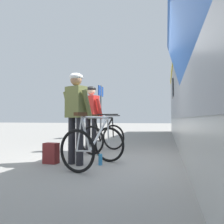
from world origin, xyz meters
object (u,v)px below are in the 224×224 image
bicycle_near_black (103,137)px  platform_sign_post (101,103)px  cyclist_far_in_olive (76,110)px  water_bottle_by_the_backpack (50,158)px  backpack_on_platform (51,153)px  cyclist_near_in_red (91,112)px  water_bottle_near_the_bikes (100,159)px  bicycle_far_white (94,145)px

bicycle_near_black → platform_sign_post: bearing=108.2°
cyclist_far_in_olive → water_bottle_by_the_backpack: size_ratio=9.66×
backpack_on_platform → water_bottle_by_the_backpack: (-0.09, 0.11, -0.11)m
cyclist_near_in_red → cyclist_far_in_olive: (0.29, -1.65, 0.00)m
cyclist_far_in_olive → bicycle_near_black: bearing=87.6°
bicycle_near_black → water_bottle_by_the_backpack: (-0.68, -1.52, -0.31)m
cyclist_near_in_red → platform_sign_post: size_ratio=0.73×
bicycle_near_black → cyclist_near_in_red: bearing=173.8°
backpack_on_platform → platform_sign_post: platform_sign_post is taller
cyclist_near_in_red → bicycle_near_black: size_ratio=1.43×
cyclist_near_in_red → water_bottle_near_the_bikes: bearing=-64.4°
cyclist_far_in_olive → water_bottle_by_the_backpack: 1.14m
backpack_on_platform → water_bottle_by_the_backpack: backpack_on_platform is taller
bicycle_near_black → water_bottle_near_the_bikes: (0.40, -1.53, -0.30)m
backpack_on_platform → bicycle_near_black: bearing=75.1°
cyclist_near_in_red → bicycle_near_black: bearing=-6.2°
water_bottle_by_the_backpack → cyclist_near_in_red: bearing=78.2°
water_bottle_near_the_bikes → bicycle_far_white: bearing=-108.6°
bicycle_near_black → platform_sign_post: platform_sign_post is taller
cyclist_far_in_olive → backpack_on_platform: bearing=-178.2°
water_bottle_by_the_backpack → platform_sign_post: size_ratio=0.08×
bicycle_far_white → platform_sign_post: 5.98m
cyclist_far_in_olive → bicycle_near_black: (0.07, 1.61, -0.65)m
water_bottle_by_the_backpack → platform_sign_post: (-0.61, 5.43, 1.53)m
bicycle_near_black → water_bottle_near_the_bikes: bicycle_near_black is taller
cyclist_near_in_red → platform_sign_post: (-0.93, 3.87, 0.57)m
cyclist_near_in_red → platform_sign_post: 4.03m
bicycle_near_black → bicycle_far_white: bearing=-78.7°
cyclist_near_in_red → backpack_on_platform: cyclist_near_in_red is taller
bicycle_near_black → water_bottle_near_the_bikes: 1.61m
cyclist_near_in_red → water_bottle_near_the_bikes: cyclist_near_in_red is taller
cyclist_far_in_olive → platform_sign_post: size_ratio=0.73×
cyclist_far_in_olive → water_bottle_by_the_backpack: (-0.61, 0.09, -0.96)m
cyclist_far_in_olive → backpack_on_platform: (-0.52, -0.02, -0.85)m
bicycle_far_white → backpack_on_platform: bearing=175.1°
bicycle_far_white → water_bottle_by_the_backpack: size_ratio=6.69×
bicycle_near_black → water_bottle_near_the_bikes: size_ratio=5.92×
bicycle_far_white → backpack_on_platform: bicycle_far_white is taller
cyclist_far_in_olive → water_bottle_near_the_bikes: size_ratio=8.47×
bicycle_far_white → cyclist_near_in_red: bearing=111.7°
water_bottle_by_the_backpack → backpack_on_platform: bearing=-49.7°
bicycle_near_black → platform_sign_post: size_ratio=0.51×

